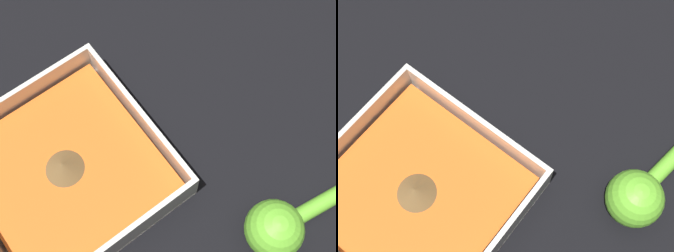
{
  "view_description": "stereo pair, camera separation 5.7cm",
  "coord_description": "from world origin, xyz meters",
  "views": [
    {
      "loc": [
        -0.2,
        0.03,
        0.56
      ],
      "look_at": [
        -0.02,
        -0.1,
        0.03
      ],
      "focal_mm": 50.0,
      "sensor_mm": 36.0,
      "label": 1
    },
    {
      "loc": [
        -0.16,
        0.07,
        0.56
      ],
      "look_at": [
        -0.02,
        -0.1,
        0.03
      ],
      "focal_mm": 50.0,
      "sensor_mm": 36.0,
      "label": 2
    }
  ],
  "objects": [
    {
      "name": "ground_plane",
      "position": [
        0.0,
        0.0,
        0.0
      ],
      "size": [
        4.0,
        4.0,
        0.0
      ],
      "primitive_type": "plane",
      "color": "black"
    },
    {
      "name": "square_dish",
      "position": [
        0.01,
        0.03,
        0.02
      ],
      "size": [
        0.22,
        0.22,
        0.06
      ],
      "color": "silver",
      "rests_on": "ground_plane"
    },
    {
      "name": "lemon_squeezer",
      "position": [
        -0.2,
        -0.13,
        0.03
      ],
      "size": [
        0.07,
        0.17,
        0.07
      ],
      "rotation": [
        0.0,
        0.0,
        1.42
      ],
      "color": "#6BC633",
      "rests_on": "ground_plane"
    }
  ]
}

